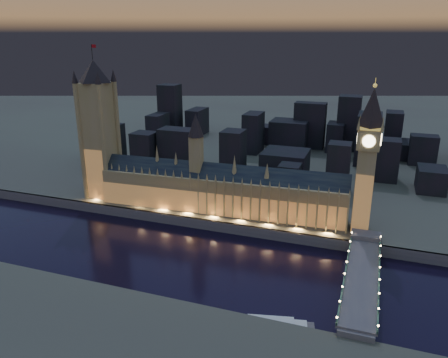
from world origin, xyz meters
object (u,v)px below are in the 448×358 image
(elizabeth_tower, at_px, (368,149))
(palace_of_westminster, at_px, (219,189))
(westminster_bridge, at_px, (362,278))
(victoria_tower, at_px, (99,124))
(river_boat, at_px, (270,324))

(elizabeth_tower, bearing_deg, palace_of_westminster, -179.90)
(palace_of_westminster, distance_m, westminster_bridge, 133.51)
(palace_of_westminster, relative_size, victoria_tower, 1.57)
(victoria_tower, relative_size, elizabeth_tower, 1.18)
(elizabeth_tower, bearing_deg, westminster_bridge, -85.68)
(palace_of_westminster, bearing_deg, westminster_bridge, -29.60)
(victoria_tower, relative_size, westminster_bridge, 1.14)
(palace_of_westminster, distance_m, river_boat, 142.07)
(elizabeth_tower, xyz_separation_m, river_boat, (-37.46, -119.92, -67.36))
(westminster_bridge, bearing_deg, elizabeth_tower, 94.32)
(westminster_bridge, xyz_separation_m, river_boat, (-42.39, -54.56, -4.43))
(westminster_bridge, bearing_deg, river_boat, -127.85)
(victoria_tower, bearing_deg, elizabeth_tower, -0.00)
(westminster_bridge, distance_m, river_boat, 69.23)
(westminster_bridge, bearing_deg, victoria_tower, 163.66)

